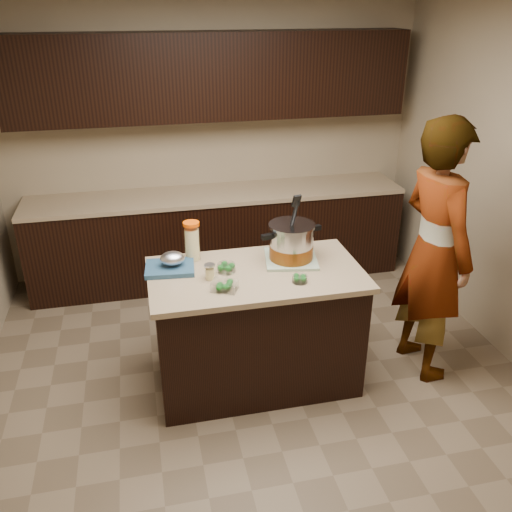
{
  "coord_description": "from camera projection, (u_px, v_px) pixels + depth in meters",
  "views": [
    {
      "loc": [
        -0.72,
        -3.2,
        2.59
      ],
      "look_at": [
        0.0,
        0.0,
        1.02
      ],
      "focal_mm": 38.0,
      "sensor_mm": 36.0,
      "label": 1
    }
  ],
  "objects": [
    {
      "name": "person",
      "position": [
        434.0,
        252.0,
        3.83
      ],
      "size": [
        0.53,
        0.75,
        1.92
      ],
      "primitive_type": "imported",
      "rotation": [
        0.0,
        0.0,
        1.68
      ],
      "color": "gray",
      "rests_on": "ground"
    },
    {
      "name": "broccoli_tub_left",
      "position": [
        226.0,
        268.0,
        3.68
      ],
      "size": [
        0.14,
        0.14,
        0.06
      ],
      "rotation": [
        0.0,
        0.0,
        -0.15
      ],
      "color": "silver",
      "rests_on": "island"
    },
    {
      "name": "lemonade_pitcher",
      "position": [
        192.0,
        242.0,
        3.81
      ],
      "size": [
        0.14,
        0.14,
        0.28
      ],
      "rotation": [
        0.0,
        0.0,
        0.21
      ],
      "color": "#EBDA8F",
      "rests_on": "island"
    },
    {
      "name": "island",
      "position": [
        256.0,
        327.0,
        3.88
      ],
      "size": [
        1.46,
        0.81,
        0.9
      ],
      "color": "black",
      "rests_on": "ground"
    },
    {
      "name": "stock_pot",
      "position": [
        291.0,
        244.0,
        3.79
      ],
      "size": [
        0.46,
        0.39,
        0.46
      ],
      "rotation": [
        0.0,
        0.0,
        0.21
      ],
      "color": "#B7B7BC",
      "rests_on": "dish_towel"
    },
    {
      "name": "broccoli_tub_right",
      "position": [
        300.0,
        279.0,
        3.55
      ],
      "size": [
        0.12,
        0.12,
        0.05
      ],
      "rotation": [
        0.0,
        0.0,
        0.22
      ],
      "color": "silver",
      "rests_on": "island"
    },
    {
      "name": "room_shell",
      "position": [
        256.0,
        154.0,
        3.33
      ],
      "size": [
        4.04,
        4.04,
        2.72
      ],
      "color": "tan",
      "rests_on": "ground"
    },
    {
      "name": "mason_jar",
      "position": [
        210.0,
        272.0,
        3.57
      ],
      "size": [
        0.09,
        0.09,
        0.11
      ],
      "rotation": [
        0.0,
        0.0,
        -0.41
      ],
      "color": "#EBDA8F",
      "rests_on": "island"
    },
    {
      "name": "back_cabinets",
      "position": [
        216.0,
        187.0,
        5.2
      ],
      "size": [
        3.6,
        0.63,
        2.33
      ],
      "color": "black",
      "rests_on": "ground"
    },
    {
      "name": "dish_towel",
      "position": [
        291.0,
        259.0,
        3.85
      ],
      "size": [
        0.42,
        0.42,
        0.02
      ],
      "primitive_type": "cube",
      "rotation": [
        0.0,
        0.0,
        -0.18
      ],
      "color": "#59845C",
      "rests_on": "island"
    },
    {
      "name": "ground_plane",
      "position": [
        256.0,
        378.0,
        4.07
      ],
      "size": [
        4.0,
        4.0,
        0.0
      ],
      "primitive_type": "plane",
      "color": "brown",
      "rests_on": "ground"
    },
    {
      "name": "broccoli_tub_rect",
      "position": [
        225.0,
        286.0,
        3.45
      ],
      "size": [
        0.2,
        0.17,
        0.06
      ],
      "rotation": [
        0.0,
        0.0,
        -0.44
      ],
      "color": "silver",
      "rests_on": "island"
    },
    {
      "name": "blue_tray",
      "position": [
        171.0,
        264.0,
        3.69
      ],
      "size": [
        0.35,
        0.29,
        0.13
      ],
      "rotation": [
        0.0,
        0.0,
        -0.09
      ],
      "color": "navy",
      "rests_on": "island"
    }
  ]
}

